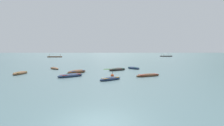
% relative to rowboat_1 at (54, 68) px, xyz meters
% --- Properties ---
extents(ground_plane, '(6000.00, 6000.00, 0.00)m').
position_rel_rowboat_1_xyz_m(ground_plane, '(9.69, 1469.27, -0.17)').
color(ground_plane, slate).
extents(mountain_2, '(748.97, 748.97, 270.93)m').
position_rel_rowboat_1_xyz_m(mountain_2, '(-202.80, 2370.05, 135.29)').
color(mountain_2, '#4C5B56').
rests_on(mountain_2, ground).
extents(mountain_3, '(1403.58, 1403.58, 374.18)m').
position_rel_rowboat_1_xyz_m(mountain_3, '(470.21, 2337.30, 186.92)').
color(mountain_3, '#56665B').
rests_on(mountain_3, ground).
extents(mountain_4, '(1335.43, 1335.43, 491.66)m').
position_rel_rowboat_1_xyz_m(mountain_4, '(1315.85, 1979.89, 245.66)').
color(mountain_4, '#4C5B56').
rests_on(mountain_4, ground).
extents(rowboat_1, '(3.03, 3.77, 0.54)m').
position_rel_rowboat_1_xyz_m(rowboat_1, '(0.00, 0.00, 0.00)').
color(rowboat_1, brown).
rests_on(rowboat_1, ground).
extents(rowboat_2, '(3.54, 4.09, 0.72)m').
position_rel_rowboat_1_xyz_m(rowboat_2, '(5.77, -7.76, 0.06)').
color(rowboat_2, brown).
rests_on(rowboat_2, ground).
extents(rowboat_3, '(4.12, 3.59, 0.68)m').
position_rel_rowboat_1_xyz_m(rowboat_3, '(13.07, -3.54, 0.04)').
color(rowboat_3, '#2D2826').
rests_on(rowboat_3, ground).
extents(rowboat_5, '(2.84, 3.51, 0.65)m').
position_rel_rowboat_1_xyz_m(rowboat_5, '(16.81, -0.48, 0.03)').
color(rowboat_5, navy).
rests_on(rowboat_5, ground).
extents(rowboat_6, '(1.61, 3.99, 0.58)m').
position_rel_rowboat_1_xyz_m(rowboat_6, '(-3.22, -8.92, 0.01)').
color(rowboat_6, brown).
rests_on(rowboat_6, ground).
extents(rowboat_7, '(3.27, 2.92, 0.53)m').
position_rel_rowboat_1_xyz_m(rowboat_7, '(11.17, -16.16, -0.00)').
color(rowboat_7, navy).
rests_on(rowboat_7, ground).
extents(rowboat_8, '(4.00, 3.69, 0.62)m').
position_rel_rowboat_1_xyz_m(rowboat_8, '(5.49, -12.65, 0.02)').
color(rowboat_8, navy).
rests_on(rowboat_8, ground).
extents(rowboat_9, '(4.31, 2.76, 0.53)m').
position_rel_rowboat_1_xyz_m(rowboat_9, '(16.94, -12.68, -0.00)').
color(rowboat_9, brown).
rests_on(rowboat_9, ground).
extents(ferry_0, '(10.19, 5.22, 2.54)m').
position_rel_rowboat_1_xyz_m(ferry_0, '(-22.75, 91.56, 0.28)').
color(ferry_0, brown).
rests_on(ferry_0, ground).
extents(ferry_1, '(9.55, 5.99, 2.54)m').
position_rel_rowboat_1_xyz_m(ferry_1, '(60.65, 106.01, 0.28)').
color(ferry_1, '#2D2826').
rests_on(ferry_1, ground).
extents(mooring_buoy, '(0.50, 0.50, 0.89)m').
position_rel_rowboat_1_xyz_m(mooring_buoy, '(11.63, -12.20, -0.06)').
color(mooring_buoy, '#DB4C1E').
rests_on(mooring_buoy, ground).
extents(weed_patch_1, '(3.78, 2.88, 0.14)m').
position_rel_rowboat_1_xyz_m(weed_patch_1, '(11.93, -0.72, -0.17)').
color(weed_patch_1, '#2D5628').
rests_on(weed_patch_1, ground).
extents(weed_patch_2, '(2.89, 3.15, 0.14)m').
position_rel_rowboat_1_xyz_m(weed_patch_2, '(5.22, -8.26, -0.17)').
color(weed_patch_2, '#2D5628').
rests_on(weed_patch_2, ground).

